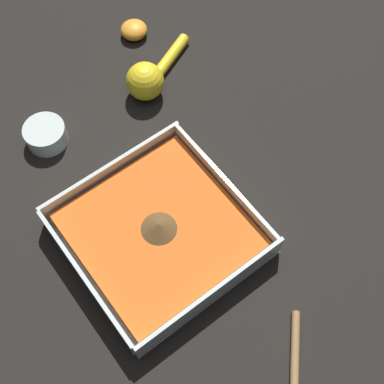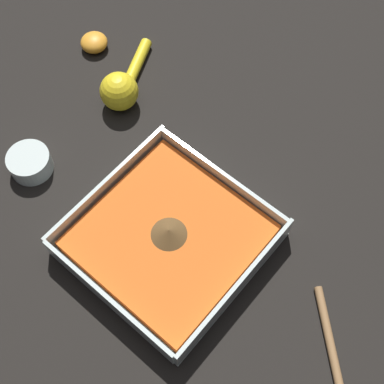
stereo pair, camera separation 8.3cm
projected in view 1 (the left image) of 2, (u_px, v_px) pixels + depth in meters
ground_plane at (146, 220)px, 0.83m from camera, size 4.00×4.00×0.00m
square_dish at (158, 234)px, 0.80m from camera, size 0.26×0.26×0.05m
spice_bowl at (46, 135)px, 0.89m from camera, size 0.07×0.07×0.03m
lemon_squeezer at (149, 78)px, 0.93m from camera, size 0.16×0.10×0.07m
lemon_half at (134, 30)px, 1.00m from camera, size 0.05×0.05×0.03m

